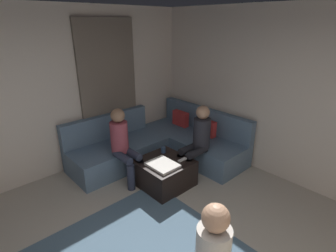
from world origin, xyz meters
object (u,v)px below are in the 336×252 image
at_px(sectional_couch, 161,144).
at_px(ottoman, 164,173).
at_px(game_remote, 182,160).
at_px(coffee_mug, 163,150).
at_px(person_on_couch_side, 123,143).
at_px(person_on_couch_back, 198,139).

distance_m(sectional_couch, ottoman, 0.89).
height_order(ottoman, game_remote, game_remote).
bearing_deg(ottoman, sectional_couch, 141.36).
bearing_deg(ottoman, coffee_mug, 140.71).
xyz_separation_m(ottoman, game_remote, (0.18, 0.22, 0.22)).
relative_size(coffee_mug, person_on_couch_side, 0.08).
distance_m(sectional_couch, game_remote, 0.95).
height_order(ottoman, coffee_mug, coffee_mug).
height_order(sectional_couch, game_remote, sectional_couch).
distance_m(coffee_mug, person_on_couch_back, 0.59).
distance_m(sectional_couch, coffee_mug, 0.63).
xyz_separation_m(coffee_mug, person_on_couch_back, (0.36, 0.43, 0.19)).
xyz_separation_m(coffee_mug, person_on_couch_side, (-0.33, -0.56, 0.19)).
bearing_deg(person_on_couch_side, person_on_couch_back, 145.08).
relative_size(sectional_couch, person_on_couch_back, 2.12).
distance_m(sectional_couch, person_on_couch_back, 0.92).
bearing_deg(sectional_couch, game_remote, -20.93).
bearing_deg(coffee_mug, sectional_couch, 141.67).
height_order(sectional_couch, coffee_mug, sectional_couch).
relative_size(ottoman, game_remote, 5.07).
xyz_separation_m(ottoman, person_on_couch_side, (-0.55, -0.38, 0.45)).
distance_m(coffee_mug, game_remote, 0.40).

